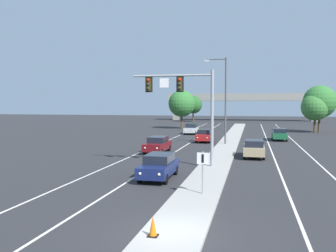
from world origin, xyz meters
TOP-DOWN VIEW (x-y plane):
  - ground_plane at (0.00, 0.00)m, footprint 260.00×260.00m
  - median_island at (0.00, 18.00)m, footprint 2.40×110.00m
  - lane_stripe_oncoming_center at (-4.70, 25.00)m, footprint 0.14×100.00m
  - lane_stripe_receding_center at (4.70, 25.00)m, footprint 0.14×100.00m
  - edge_stripe_left at (-8.00, 25.00)m, footprint 0.14×100.00m
  - edge_stripe_right at (8.00, 25.00)m, footprint 0.14×100.00m
  - overhead_signal_mast at (-2.10, 14.11)m, footprint 6.23×0.44m
  - median_sign_post at (0.30, 5.66)m, footprint 0.60×0.10m
  - street_lamp_median at (-0.50, 29.60)m, footprint 2.58×0.28m
  - car_oncoming_navy at (-3.06, 9.51)m, footprint 1.85×4.48m
  - car_oncoming_darkred at (-6.27, 21.33)m, footprint 1.90×4.50m
  - car_oncoming_red at (-3.06, 32.44)m, footprint 1.84×4.48m
  - car_oncoming_silver at (-6.66, 43.74)m, footprint 1.86×4.49m
  - car_receding_tan at (2.95, 20.38)m, footprint 1.83×4.47m
  - car_receding_green at (6.25, 36.64)m, footprint 1.86×4.49m
  - traffic_cone_median_nose at (-0.60, -0.74)m, footprint 0.36×0.36m
  - overpass_bridge at (0.00, 92.04)m, footprint 42.40×6.40m
  - tree_far_left_c at (-12.69, 82.72)m, footprint 4.82×4.82m
  - tree_far_right_a at (13.60, 51.39)m, footprint 5.43×5.43m
  - tree_far_right_b at (12.78, 50.56)m, footprint 4.51×4.51m
  - tree_far_left_a at (-10.45, 55.25)m, footprint 5.12×5.12m

SIDE VIEW (x-z plane):
  - ground_plane at x=0.00m, z-range 0.00..0.00m
  - lane_stripe_oncoming_center at x=-4.70m, z-range 0.00..0.01m
  - lane_stripe_receding_center at x=4.70m, z-range 0.00..0.01m
  - edge_stripe_left at x=-8.00m, z-range 0.00..0.01m
  - edge_stripe_right at x=8.00m, z-range 0.00..0.01m
  - median_island at x=0.00m, z-range 0.00..0.15m
  - traffic_cone_median_nose at x=-0.60m, z-range 0.14..0.88m
  - car_oncoming_navy at x=-3.06m, z-range 0.03..1.61m
  - car_oncoming_darkred at x=-6.27m, z-range 0.03..1.61m
  - car_oncoming_red at x=-3.06m, z-range 0.03..1.61m
  - car_oncoming_silver at x=-6.66m, z-range 0.03..1.61m
  - car_receding_tan at x=2.95m, z-range 0.03..1.61m
  - car_receding_green at x=6.25m, z-range 0.03..1.61m
  - median_sign_post at x=0.30m, z-range 0.49..2.69m
  - tree_far_right_b at x=12.78m, z-range 1.00..7.53m
  - tree_far_left_c at x=-12.69m, z-range 1.07..8.04m
  - tree_far_left_a at x=-10.45m, z-range 1.13..8.54m
  - tree_far_right_a at x=13.60m, z-range 1.20..9.05m
  - overhead_signal_mast at x=-2.10m, z-range 1.69..8.89m
  - overpass_bridge at x=0.00m, z-range 1.96..9.61m
  - street_lamp_median at x=-0.50m, z-range 0.79..10.79m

